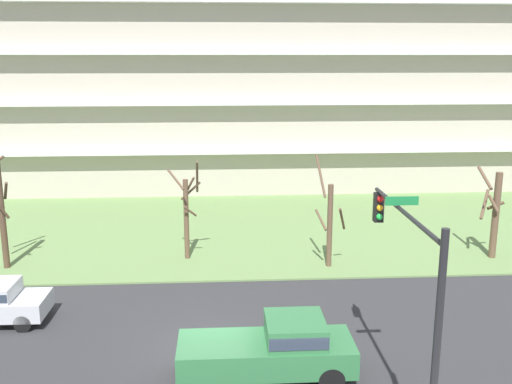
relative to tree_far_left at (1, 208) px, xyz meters
The scene contains 9 objects.
ground 13.10m from the tree_far_left, 40.57° to the right, with size 160.00×160.00×0.00m, color #2D2D30.
grass_lawn_strip 11.62m from the tree_far_left, 30.45° to the left, with size 80.00×16.00×0.08m, color #66844C.
apartment_building 23.06m from the tree_far_left, 64.40° to the left, with size 50.94×14.02×16.58m.
tree_far_left is the anchor object (origin of this frame).
tree_left 8.53m from the tree_far_left, ahead, with size 1.60×1.61×5.00m.
tree_center 15.17m from the tree_far_left, ahead, with size 1.53×1.24×5.38m.
tree_right 23.35m from the tree_far_left, ahead, with size 1.40×1.63×4.55m.
pickup_green_near_left 15.68m from the tree_far_left, 41.45° to the right, with size 5.41×2.01×1.95m.
traffic_signal_mast 19.80m from the tree_far_left, 41.01° to the right, with size 0.90×5.64×6.16m.
Camera 1 is at (0.41, -18.31, 9.77)m, focal length 41.00 mm.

